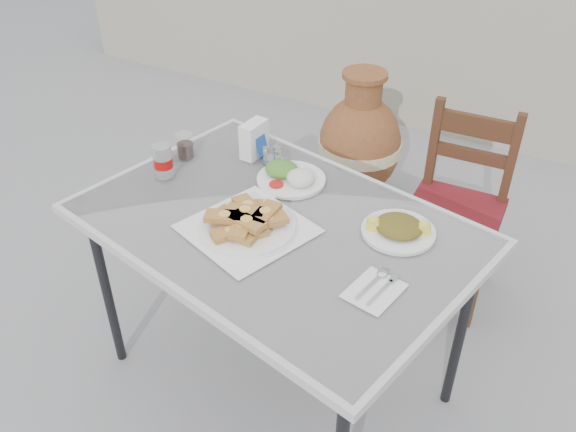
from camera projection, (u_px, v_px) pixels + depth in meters
The scene contains 13 objects.
ground at pixel (260, 392), 2.35m from camera, with size 80.00×80.00×0.00m, color slate.
cafe_table at pixel (276, 234), 1.99m from camera, with size 1.41×1.10×0.77m.
pide_plate at pixel (247, 221), 1.91m from camera, with size 0.44×0.44×0.07m.
salad_rice_plate at pixel (290, 176), 2.14m from camera, with size 0.24×0.24×0.06m.
salad_chopped_plate at pixel (399, 228), 1.90m from camera, with size 0.23×0.23×0.05m.
soda_can at pixel (163, 161), 2.15m from camera, with size 0.07×0.07×0.12m.
cola_glass at pixel (185, 147), 2.27m from camera, with size 0.07×0.07×0.09m.
napkin_holder at pixel (254, 139), 2.26m from camera, with size 0.08×0.12×0.14m.
condiment_caddy at pixel (274, 158), 2.24m from camera, with size 0.12×0.11×0.07m.
cutlery_napkin at pixel (376, 287), 1.70m from camera, with size 0.15×0.19×0.01m.
chair at pixel (457, 207), 2.59m from camera, with size 0.40×0.40×0.86m.
terracotta_urn at pixel (360, 146), 3.20m from camera, with size 0.44×0.44×0.76m.
back_wall at pixel (467, 41), 3.77m from camera, with size 6.00×0.25×1.20m, color gray.
Camera 1 is at (0.83, -1.27, 1.93)m, focal length 38.00 mm.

